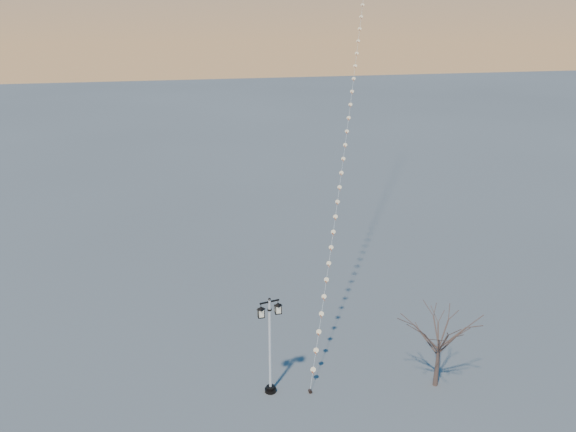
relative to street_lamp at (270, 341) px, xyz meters
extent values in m
plane|color=#59595A|center=(3.19, -1.11, -3.15)|extent=(300.00, 300.00, 0.00)
cylinder|color=black|center=(0.00, 0.00, -3.06)|extent=(0.63, 0.63, 0.18)
cylinder|color=black|center=(0.00, 0.00, -2.89)|extent=(0.45, 0.45, 0.16)
cylinder|color=white|center=(0.00, 0.00, -0.16)|extent=(0.15, 0.15, 5.31)
cylinder|color=black|center=(0.00, 0.00, 1.87)|extent=(0.23, 0.23, 0.07)
cube|color=black|center=(0.00, 0.00, 2.33)|extent=(1.06, 0.30, 0.07)
sphere|color=black|center=(0.00, 0.00, 2.46)|extent=(0.16, 0.16, 0.16)
pyramid|color=black|center=(-0.46, -0.10, 2.16)|extent=(0.50, 0.50, 0.16)
cube|color=beige|center=(-0.46, -0.10, 1.81)|extent=(0.29, 0.29, 0.38)
cube|color=black|center=(-0.46, -0.10, 1.59)|extent=(0.34, 0.34, 0.05)
pyramid|color=black|center=(0.46, 0.10, 2.16)|extent=(0.50, 0.50, 0.16)
cube|color=beige|center=(0.46, 0.10, 1.81)|extent=(0.29, 0.29, 0.38)
cube|color=black|center=(0.46, 0.10, 1.59)|extent=(0.34, 0.34, 0.05)
cone|color=brown|center=(8.98, -1.34, -1.91)|extent=(0.29, 0.29, 2.49)
cylinder|color=black|center=(2.07, -0.55, -3.05)|extent=(0.19, 0.19, 0.19)
cylinder|color=black|center=(2.07, -0.55, -3.03)|extent=(0.03, 0.03, 0.24)
cone|color=#E3511E|center=(9.50, 16.49, 12.43)|extent=(0.08, 0.08, 0.27)
cylinder|color=white|center=(2.07, -0.55, -2.57)|extent=(0.02, 0.02, 0.77)
camera|label=1|loc=(-4.46, -25.22, 16.29)|focal=35.38mm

